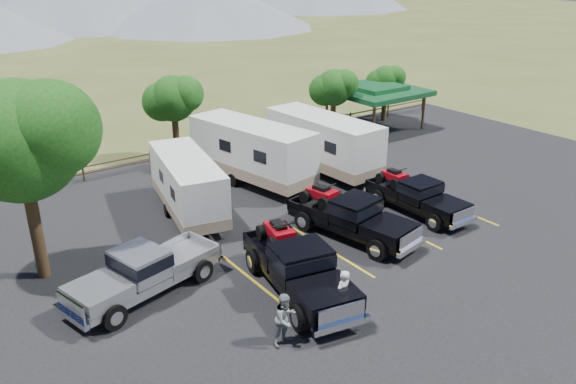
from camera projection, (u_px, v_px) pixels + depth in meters
ground at (434, 277)px, 22.20m from camera, size 320.00×320.00×0.00m
asphalt_lot at (380, 247)px, 24.44m from camera, size 44.00×34.00×0.04m
stall_lines at (364, 238)px, 25.18m from camera, size 12.12×5.50×0.01m
tree_big_nw at (18, 141)px, 20.06m from camera, size 5.54×5.18×7.84m
tree_ne_a at (333, 88)px, 38.47m from camera, size 3.11×2.92×4.76m
tree_ne_b at (385, 81)px, 42.59m from camera, size 2.77×2.59×4.27m
tree_north at (173, 99)px, 33.90m from camera, size 3.46×3.24×5.25m
rail_fence at (236, 140)px, 36.92m from camera, size 36.12×0.12×1.00m
pavilion at (376, 91)px, 40.90m from camera, size 6.20×6.20×3.22m
rig_left at (298, 266)px, 20.79m from camera, size 3.33×6.86×2.20m
rig_center at (350, 216)px, 24.99m from camera, size 3.19×6.58×2.11m
rig_right at (416, 195)px, 27.45m from camera, size 2.05×5.70×1.90m
trailer_left at (188, 186)px, 26.91m from camera, size 3.52×8.45×2.93m
trailer_center at (252, 152)px, 30.92m from camera, size 3.95×9.69×3.35m
trailer_right at (323, 143)px, 32.47m from camera, size 2.93×9.54×3.31m
pickup_silver at (145, 271)px, 20.65m from camera, size 6.46×3.42×1.85m
person_a at (343, 295)px, 19.20m from camera, size 0.76×0.58×1.88m
person_b at (285, 319)px, 17.97m from camera, size 0.99×0.83×1.82m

